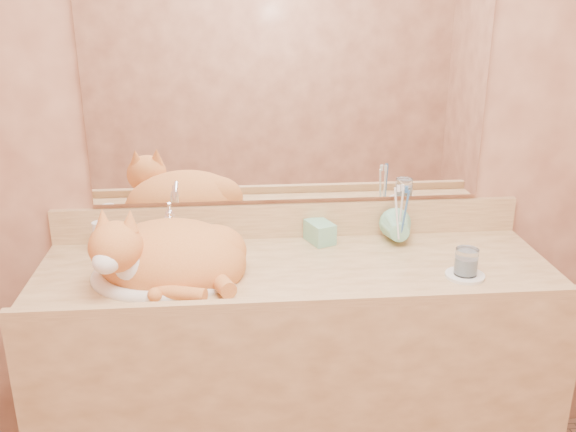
{
  "coord_description": "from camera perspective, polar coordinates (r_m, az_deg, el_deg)",
  "views": [
    {
      "loc": [
        -0.18,
        -1.07,
        1.68
      ],
      "look_at": [
        -0.03,
        0.7,
        1.03
      ],
      "focal_mm": 40.0,
      "sensor_mm": 36.0,
      "label": 1
    }
  ],
  "objects": [
    {
      "name": "faucet",
      "position": [
        2.1,
        -10.39,
        -1.27
      ],
      "size": [
        0.08,
        0.12,
        0.16
      ],
      "primitive_type": null,
      "rotation": [
        0.0,
        0.0,
        -0.33
      ],
      "color": "white",
      "rests_on": "vanity_counter"
    },
    {
      "name": "lotion_bottle",
      "position": [
        2.16,
        -16.34,
        -1.9
      ],
      "size": [
        0.05,
        0.05,
        0.11
      ],
      "primitive_type": "cylinder",
      "color": "silver",
      "rests_on": "vanity_counter"
    },
    {
      "name": "water_glass",
      "position": [
        1.98,
        15.57,
        -3.93
      ],
      "size": [
        0.07,
        0.07,
        0.08
      ],
      "primitive_type": "cylinder",
      "color": "silver",
      "rests_on": "saucer"
    },
    {
      "name": "saucer",
      "position": [
        2.0,
        15.45,
        -5.12
      ],
      "size": [
        0.12,
        0.12,
        0.01
      ],
      "primitive_type": "cylinder",
      "color": "silver",
      "rests_on": "vanity_counter"
    },
    {
      "name": "soap_dispenser",
      "position": [
        2.12,
        3.59,
        -0.8
      ],
      "size": [
        0.09,
        0.1,
        0.16
      ],
      "primitive_type": "imported",
      "rotation": [
        0.0,
        0.0,
        0.38
      ],
      "color": "#7CC7A1",
      "rests_on": "vanity_counter"
    },
    {
      "name": "cat",
      "position": [
        1.93,
        -10.84,
        -3.36
      ],
      "size": [
        0.5,
        0.44,
        0.24
      ],
      "primitive_type": null,
      "rotation": [
        0.0,
        0.0,
        -0.17
      ],
      "color": "#C96A2E",
      "rests_on": "sink_basin"
    },
    {
      "name": "sink_basin",
      "position": [
        1.95,
        -10.79,
        -3.38
      ],
      "size": [
        0.47,
        0.4,
        0.14
      ],
      "primitive_type": null,
      "rotation": [
        0.0,
        0.0,
        0.08
      ],
      "color": "white",
      "rests_on": "vanity_counter"
    },
    {
      "name": "toothbrushes",
      "position": [
        2.12,
        10.04,
        0.42
      ],
      "size": [
        0.04,
        0.04,
        0.22
      ],
      "primitive_type": null,
      "color": "silver",
      "rests_on": "toothbrush_cup"
    },
    {
      "name": "mirror",
      "position": [
        2.09,
        0.08,
        12.03
      ],
      "size": [
        1.3,
        0.02,
        0.8
      ],
      "primitive_type": "cube",
      "color": "white",
      "rests_on": "wall_back"
    },
    {
      "name": "toothbrush_cup",
      "position": [
        2.14,
        9.91,
        -1.62
      ],
      "size": [
        0.12,
        0.12,
        0.1
      ],
      "primitive_type": "imported",
      "rotation": [
        0.0,
        0.0,
        -0.07
      ],
      "color": "#7CC7A1",
      "rests_on": "vanity_counter"
    },
    {
      "name": "wall_back",
      "position": [
        2.13,
        0.05,
        8.34
      ],
      "size": [
        2.4,
        0.02,
        2.5
      ],
      "primitive_type": "cube",
      "color": "#955B44",
      "rests_on": "ground"
    },
    {
      "name": "vanity_counter",
      "position": [
        2.2,
        0.7,
        -14.75
      ],
      "size": [
        1.6,
        0.55,
        0.85
      ],
      "primitive_type": null,
      "color": "#9A7145",
      "rests_on": "floor"
    }
  ]
}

